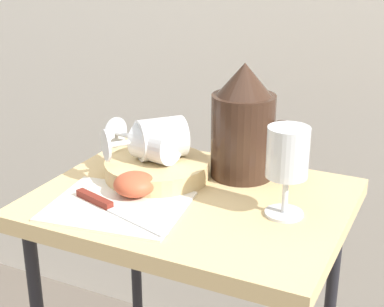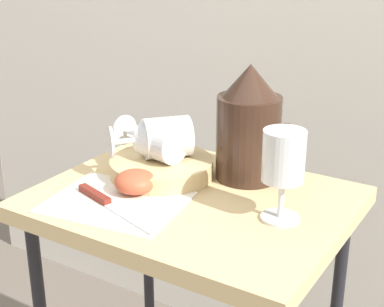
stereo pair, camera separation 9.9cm
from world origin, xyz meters
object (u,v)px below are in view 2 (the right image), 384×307
at_px(apple_half_left, 135,182).
at_px(basket_tray, 162,168).
at_px(wine_glass_upright, 284,161).
at_px(knife, 105,201).
at_px(wine_glass_tipped_far, 159,141).
at_px(table, 192,239).
at_px(wine_glass_tipped_near, 165,137).
at_px(pitcher, 249,134).

bearing_deg(apple_half_left, basket_tray, 93.54).
bearing_deg(wine_glass_upright, knife, -157.05).
bearing_deg(wine_glass_upright, wine_glass_tipped_far, 171.51).
relative_size(table, apple_half_left, 9.98).
distance_m(wine_glass_tipped_near, knife, 0.18).
height_order(wine_glass_upright, apple_half_left, wine_glass_upright).
distance_m(table, knife, 0.18).
bearing_deg(table, apple_half_left, -151.90).
bearing_deg(pitcher, table, -110.03).
height_order(basket_tray, wine_glass_upright, wine_glass_upright).
relative_size(pitcher, wine_glass_upright, 1.44).
bearing_deg(wine_glass_tipped_near, pitcher, 25.40).
xyz_separation_m(table, pitcher, (0.05, 0.13, 0.17)).
xyz_separation_m(pitcher, wine_glass_tipped_far, (-0.15, -0.08, -0.02)).
bearing_deg(pitcher, wine_glass_tipped_far, -150.48).
bearing_deg(wine_glass_upright, pitcher, 134.95).
height_order(table, basket_tray, basket_tray).
distance_m(wine_glass_upright, apple_half_left, 0.27).
bearing_deg(pitcher, knife, -122.27).
bearing_deg(pitcher, wine_glass_upright, -45.05).
bearing_deg(apple_half_left, wine_glass_tipped_near, 94.43).
xyz_separation_m(basket_tray, wine_glass_upright, (0.26, -0.04, 0.08)).
distance_m(basket_tray, knife, 0.15).
bearing_deg(wine_glass_upright, wine_glass_tipped_near, 168.26).
height_order(wine_glass_tipped_near, knife, wine_glass_tipped_near).
relative_size(pitcher, knife, 1.05).
bearing_deg(basket_tray, table, -24.09).
distance_m(pitcher, apple_half_left, 0.23).
distance_m(wine_glass_tipped_near, apple_half_left, 0.12).
bearing_deg(pitcher, apple_half_left, -127.83).
xyz_separation_m(apple_half_left, knife, (-0.02, -0.07, -0.02)).
bearing_deg(wine_glass_tipped_far, basket_tray, -10.03).
height_order(table, wine_glass_upright, wine_glass_upright).
height_order(wine_glass_tipped_far, knife, wine_glass_tipped_far).
bearing_deg(basket_tray, apple_half_left, -86.46).
relative_size(table, wine_glass_tipped_far, 4.90).
xyz_separation_m(table, wine_glass_tipped_near, (-0.10, 0.06, 0.16)).
distance_m(table, pitcher, 0.22).
relative_size(pitcher, apple_half_left, 2.94).
height_order(basket_tray, wine_glass_tipped_far, wine_glass_tipped_far).
bearing_deg(wine_glass_tipped_far, table, -23.31).
height_order(table, pitcher, pitcher).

